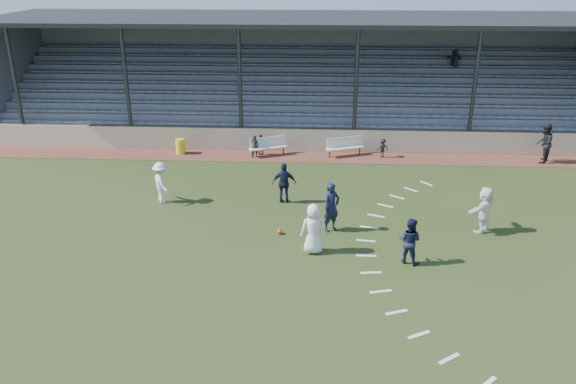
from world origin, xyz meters
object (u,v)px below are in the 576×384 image
object	(u,v)px
bench_left	(268,145)
player_white_lead	(313,229)
trash_bin	(181,146)
player_navy_lead	(331,207)
football	(280,232)
bench_right	(345,145)
official	(544,143)

from	to	relation	value
bench_left	player_white_lead	bearing A→B (deg)	-100.04
trash_bin	player_white_lead	world-z (taller)	player_white_lead
player_navy_lead	football	bearing A→B (deg)	154.91
football	bench_right	bearing A→B (deg)	73.44
football	official	size ratio (longest dim) A/B	0.10
bench_right	official	size ratio (longest dim) A/B	1.00
football	player_white_lead	distance (m)	2.00
player_white_lead	player_navy_lead	bearing A→B (deg)	-120.43
trash_bin	player_white_lead	xyz separation A→B (m)	(7.12, -10.48, 0.49)
bench_right	official	xyz separation A→B (m)	(9.88, -0.57, 0.43)
bench_right	football	bearing A→B (deg)	-128.06
player_white_lead	player_navy_lead	distance (m)	1.88
trash_bin	player_navy_lead	size ratio (longest dim) A/B	0.41
bench_right	football	world-z (taller)	bench_right
trash_bin	official	size ratio (longest dim) A/B	0.39
bench_left	player_white_lead	distance (m)	10.77
bench_left	player_white_lead	xyz separation A→B (m)	(2.48, -10.47, 0.32)
bench_right	bench_left	bearing A→B (deg)	161.18
football	player_white_lead	bearing A→B (deg)	-46.59
football	player_navy_lead	size ratio (longest dim) A/B	0.10
player_white_lead	official	bearing A→B (deg)	-148.48
bench_right	player_navy_lead	distance (m)	8.95
trash_bin	player_navy_lead	world-z (taller)	player_navy_lead
official	bench_right	bearing A→B (deg)	-62.97
bench_left	football	size ratio (longest dim) A/B	10.10
trash_bin	bench_right	bearing A→B (deg)	1.18
bench_right	trash_bin	xyz separation A→B (m)	(-8.64, -0.18, -0.18)
bench_left	player_white_lead	world-z (taller)	player_white_lead
bench_left	football	bearing A→B (deg)	-105.76
football	player_navy_lead	bearing A→B (deg)	12.54
trash_bin	official	world-z (taller)	official
trash_bin	player_white_lead	size ratio (longest dim) A/B	0.43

